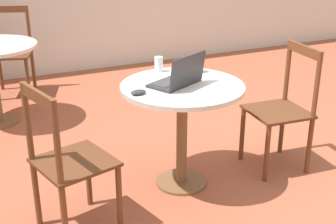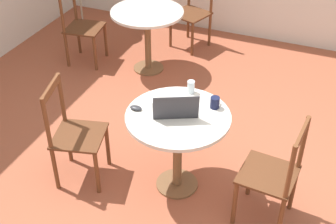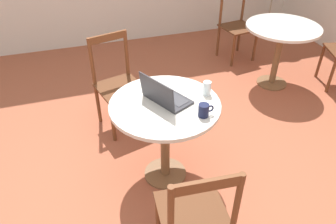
% 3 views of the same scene
% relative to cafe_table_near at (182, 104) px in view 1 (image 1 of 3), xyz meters
% --- Properties ---
extents(ground_plane, '(16.00, 16.00, 0.00)m').
position_rel_cafe_table_near_xyz_m(ground_plane, '(-0.13, -0.28, -0.61)').
color(ground_plane, '#9E5138').
extents(cafe_table_near, '(0.83, 0.83, 0.75)m').
position_rel_cafe_table_near_xyz_m(cafe_table_near, '(0.00, 0.00, 0.00)').
color(cafe_table_near, brown).
rests_on(cafe_table_near, ground_plane).
extents(chair_near_front, '(0.44, 0.44, 0.94)m').
position_rel_cafe_table_near_xyz_m(chair_near_front, '(-0.07, -0.81, -0.15)').
color(chair_near_front, brown).
rests_on(chair_near_front, ground_plane).
extents(chair_near_back, '(0.50, 0.50, 0.94)m').
position_rel_cafe_table_near_xyz_m(chair_near_back, '(-0.22, 0.85, -0.15)').
color(chair_near_back, brown).
rests_on(chair_near_back, ground_plane).
extents(chair_mid_right, '(0.52, 0.52, 0.94)m').
position_rel_cafe_table_near_xyz_m(chair_mid_right, '(2.52, 0.79, -0.15)').
color(chair_mid_right, brown).
rests_on(chair_mid_right, ground_plane).
extents(laptop, '(0.36, 0.42, 0.22)m').
position_rel_cafe_table_near_xyz_m(laptop, '(0.01, 0.03, 0.18)').
color(laptop, '#2D2D33').
rests_on(laptop, cafe_table_near).
extents(mouse, '(0.06, 0.10, 0.03)m').
position_rel_cafe_table_near_xyz_m(mouse, '(-0.06, 0.34, 0.15)').
color(mouse, '#2D2D33').
rests_on(mouse, cafe_table_near).
extents(mug, '(0.11, 0.07, 0.10)m').
position_rel_cafe_table_near_xyz_m(mug, '(0.21, -0.23, 0.19)').
color(mug, '#141938').
rests_on(mug, cafe_table_near).
extents(drinking_glass, '(0.06, 0.06, 0.11)m').
position_rel_cafe_table_near_xyz_m(drinking_glass, '(0.34, 0.02, 0.19)').
color(drinking_glass, silver).
rests_on(drinking_glass, cafe_table_near).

